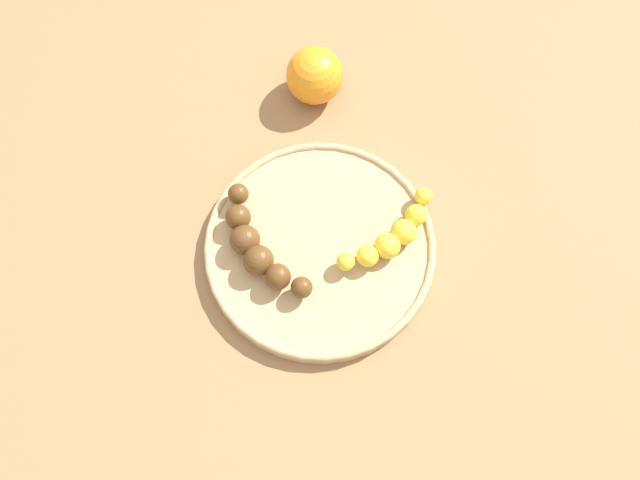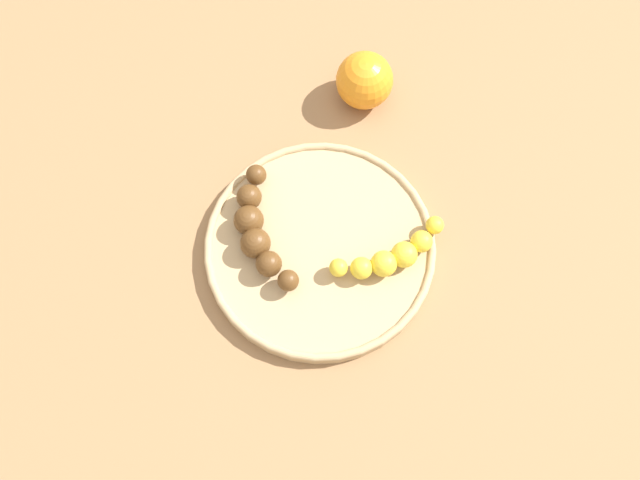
{
  "view_description": "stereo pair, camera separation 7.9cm",
  "coord_description": "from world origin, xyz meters",
  "px_view_note": "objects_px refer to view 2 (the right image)",
  "views": [
    {
      "loc": [
        0.04,
        -0.28,
        0.78
      ],
      "look_at": [
        0.0,
        0.0,
        0.04
      ],
      "focal_mm": 37.34,
      "sensor_mm": 36.0,
      "label": 1
    },
    {
      "loc": [
        0.12,
        -0.25,
        0.78
      ],
      "look_at": [
        0.0,
        0.0,
        0.04
      ],
      "focal_mm": 37.34,
      "sensor_mm": 36.0,
      "label": 2
    }
  ],
  "objects_px": {
    "fruit_bowl": "(320,247)",
    "banana_yellow": "(392,255)",
    "banana_overripe": "(258,230)",
    "orange_fruit": "(365,80)"
  },
  "relations": [
    {
      "from": "fruit_bowl",
      "to": "banana_overripe",
      "type": "relative_size",
      "value": 2.16
    },
    {
      "from": "fruit_bowl",
      "to": "banana_overripe",
      "type": "xyz_separation_m",
      "value": [
        -0.07,
        -0.02,
        0.03
      ]
    },
    {
      "from": "banana_yellow",
      "to": "orange_fruit",
      "type": "bearing_deg",
      "value": 161.63
    },
    {
      "from": "banana_overripe",
      "to": "banana_yellow",
      "type": "distance_m",
      "value": 0.16
    },
    {
      "from": "banana_overripe",
      "to": "banana_yellow",
      "type": "xyz_separation_m",
      "value": [
        0.16,
        0.04,
        -0.0
      ]
    },
    {
      "from": "banana_yellow",
      "to": "orange_fruit",
      "type": "distance_m",
      "value": 0.24
    },
    {
      "from": "fruit_bowl",
      "to": "banana_yellow",
      "type": "bearing_deg",
      "value": 13.08
    },
    {
      "from": "fruit_bowl",
      "to": "banana_overripe",
      "type": "distance_m",
      "value": 0.08
    },
    {
      "from": "fruit_bowl",
      "to": "banana_overripe",
      "type": "height_order",
      "value": "banana_overripe"
    },
    {
      "from": "banana_yellow",
      "to": "orange_fruit",
      "type": "relative_size",
      "value": 1.6
    }
  ]
}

